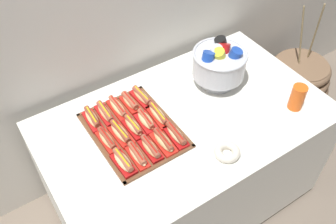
{
  "coord_description": "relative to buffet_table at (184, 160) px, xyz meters",
  "views": [
    {
      "loc": [
        -0.82,
        -1.07,
        2.24
      ],
      "look_at": [
        -0.09,
        0.04,
        0.85
      ],
      "focal_mm": 39.79,
      "sensor_mm": 36.0,
      "label": 1
    }
  ],
  "objects": [
    {
      "name": "ground_plane",
      "position": [
        0.0,
        0.0,
        -0.41
      ],
      "size": [
        10.0,
        10.0,
        0.0
      ],
      "primitive_type": "plane",
      "color": "#7A6B5B"
    },
    {
      "name": "buffet_table",
      "position": [
        0.0,
        0.0,
        0.0
      ],
      "size": [
        1.54,
        0.92,
        0.79
      ],
      "color": "white",
      "rests_on": "ground_plane"
    },
    {
      "name": "floor_vase",
      "position": [
        1.21,
        0.19,
        -0.18
      ],
      "size": [
        0.53,
        0.53,
        0.97
      ],
      "color": "brown",
      "rests_on": "ground_plane"
    },
    {
      "name": "serving_tray",
      "position": [
        -0.28,
        0.07,
        0.38
      ],
      "size": [
        0.41,
        0.53,
        0.01
      ],
      "color": "brown",
      "rests_on": "buffet_table"
    },
    {
      "name": "hot_dog_0",
      "position": [
        -0.43,
        -0.09,
        0.41
      ],
      "size": [
        0.07,
        0.16,
        0.06
      ],
      "color": "#B21414",
      "rests_on": "serving_tray"
    },
    {
      "name": "hot_dog_1",
      "position": [
        -0.35,
        -0.09,
        0.41
      ],
      "size": [
        0.06,
        0.17,
        0.06
      ],
      "color": "red",
      "rests_on": "serving_tray"
    },
    {
      "name": "hot_dog_2",
      "position": [
        -0.28,
        -0.09,
        0.41
      ],
      "size": [
        0.06,
        0.15,
        0.06
      ],
      "color": "#B21414",
      "rests_on": "serving_tray"
    },
    {
      "name": "hot_dog_3",
      "position": [
        -0.2,
        -0.09,
        0.41
      ],
      "size": [
        0.07,
        0.17,
        0.06
      ],
      "color": "red",
      "rests_on": "serving_tray"
    },
    {
      "name": "hot_dog_4",
      "position": [
        -0.13,
        -0.09,
        0.41
      ],
      "size": [
        0.07,
        0.17,
        0.06
      ],
      "color": "#B21414",
      "rests_on": "serving_tray"
    },
    {
      "name": "hot_dog_5",
      "position": [
        -0.43,
        0.07,
        0.41
      ],
      "size": [
        0.06,
        0.16,
        0.06
      ],
      "color": "red",
      "rests_on": "serving_tray"
    },
    {
      "name": "hot_dog_6",
      "position": [
        -0.36,
        0.07,
        0.41
      ],
      "size": [
        0.08,
        0.17,
        0.06
      ],
      "color": "red",
      "rests_on": "serving_tray"
    },
    {
      "name": "hot_dog_7",
      "position": [
        -0.28,
        0.07,
        0.41
      ],
      "size": [
        0.06,
        0.16,
        0.06
      ],
      "color": "#B21414",
      "rests_on": "serving_tray"
    },
    {
      "name": "hot_dog_8",
      "position": [
        -0.21,
        0.07,
        0.41
      ],
      "size": [
        0.07,
        0.16,
        0.06
      ],
      "color": "red",
      "rests_on": "serving_tray"
    },
    {
      "name": "hot_dog_9",
      "position": [
        -0.13,
        0.07,
        0.41
      ],
      "size": [
        0.07,
        0.18,
        0.06
      ],
      "color": "red",
      "rests_on": "serving_tray"
    },
    {
      "name": "hot_dog_10",
      "position": [
        -0.43,
        0.24,
        0.41
      ],
      "size": [
        0.07,
        0.16,
        0.06
      ],
      "color": "red",
      "rests_on": "serving_tray"
    },
    {
      "name": "hot_dog_11",
      "position": [
        -0.36,
        0.24,
        0.41
      ],
      "size": [
        0.06,
        0.18,
        0.06
      ],
      "color": "red",
      "rests_on": "serving_tray"
    },
    {
      "name": "hot_dog_12",
      "position": [
        -0.28,
        0.24,
        0.41
      ],
      "size": [
        0.06,
        0.18,
        0.06
      ],
      "color": "red",
      "rests_on": "serving_tray"
    },
    {
      "name": "hot_dog_13",
      "position": [
        -0.21,
        0.24,
        0.41
      ],
      "size": [
        0.06,
        0.15,
        0.06
      ],
      "color": "red",
      "rests_on": "serving_tray"
    },
    {
      "name": "hot_dog_14",
      "position": [
        -0.13,
        0.24,
        0.41
      ],
      "size": [
        0.07,
        0.17,
        0.06
      ],
      "color": "red",
      "rests_on": "serving_tray"
    },
    {
      "name": "punch_bowl",
      "position": [
        0.31,
        0.13,
        0.52
      ],
      "size": [
        0.31,
        0.31,
        0.27
      ],
      "color": "silver",
      "rests_on": "buffet_table"
    },
    {
      "name": "cup_stack",
      "position": [
        0.54,
        -0.26,
        0.45
      ],
      "size": [
        0.08,
        0.08,
        0.15
      ],
      "color": "#EA5B19",
      "rests_on": "buffet_table"
    },
    {
      "name": "donut",
      "position": [
        0.03,
        -0.31,
        0.39
      ],
      "size": [
        0.13,
        0.13,
        0.04
      ],
      "color": "silver",
      "rests_on": "buffet_table"
    }
  ]
}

